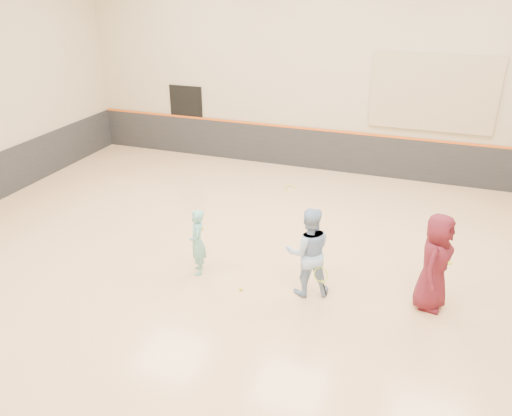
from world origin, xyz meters
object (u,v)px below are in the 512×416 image
(instructor, at_px, (308,252))
(spare_racket, at_px, (291,186))
(girl, at_px, (197,242))
(young_man, at_px, (435,262))

(instructor, bearing_deg, spare_racket, -93.42)
(girl, xyz_separation_m, instructor, (2.17, 0.03, 0.19))
(young_man, distance_m, spare_racket, 5.75)
(young_man, height_order, spare_racket, young_man)
(girl, xyz_separation_m, young_man, (4.30, 0.36, 0.22))
(instructor, height_order, spare_racket, instructor)
(girl, relative_size, instructor, 0.78)
(instructor, bearing_deg, girl, -21.97)
(young_man, bearing_deg, girl, 107.37)
(instructor, distance_m, young_man, 2.16)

